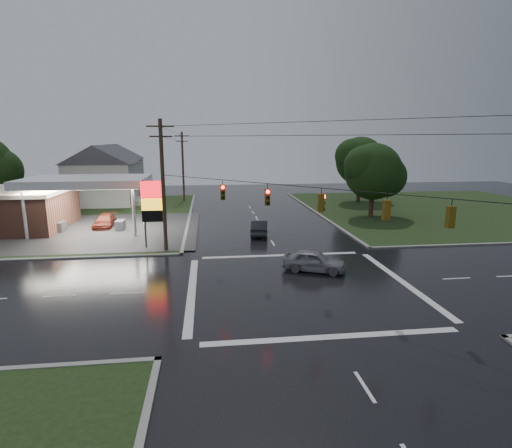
{
  "coord_description": "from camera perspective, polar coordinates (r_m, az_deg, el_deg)",
  "views": [
    {
      "loc": [
        -5.84,
        -24.17,
        9.36
      ],
      "look_at": [
        -2.22,
        5.57,
        3.0
      ],
      "focal_mm": 28.0,
      "sensor_mm": 36.0,
      "label": 1
    }
  ],
  "objects": [
    {
      "name": "tree_ne_far",
      "position": [
        62.62,
        14.78,
        8.68
      ],
      "size": [
        8.46,
        7.2,
        9.8
      ],
      "color": "black",
      "rests_on": "ground"
    },
    {
      "name": "house_far",
      "position": [
        74.11,
        -19.66,
        7.46
      ],
      "size": [
        11.05,
        8.48,
        8.6
      ],
      "color": "silver",
      "rests_on": "ground"
    },
    {
      "name": "grass_ne",
      "position": [
        60.14,
        25.14,
        1.93
      ],
      "size": [
        36.0,
        36.0,
        0.08
      ],
      "primitive_type": "cube",
      "color": "black",
      "rests_on": "ground"
    },
    {
      "name": "car_crossing",
      "position": [
        29.25,
        8.3,
        -5.22
      ],
      "size": [
        4.85,
        3.45,
        1.53
      ],
      "primitive_type": "imported",
      "rotation": [
        0.0,
        0.0,
        1.16
      ],
      "color": "gray",
      "rests_on": "ground"
    },
    {
      "name": "gas_station",
      "position": [
        48.62,
        -30.96,
        2.22
      ],
      "size": [
        26.2,
        18.0,
        5.6
      ],
      "color": "#2D2D2D",
      "rests_on": "ground"
    },
    {
      "name": "utility_pole_nw",
      "position": [
        34.06,
        -13.14,
        5.54
      ],
      "size": [
        2.2,
        0.32,
        11.0
      ],
      "color": "#382619",
      "rests_on": "ground"
    },
    {
      "name": "ground",
      "position": [
        26.56,
        6.29,
        -8.72
      ],
      "size": [
        120.0,
        120.0,
        0.0
      ],
      "primitive_type": "plane",
      "color": "black",
      "rests_on": "ground"
    },
    {
      "name": "car_north",
      "position": [
        39.86,
        0.48,
        -0.48
      ],
      "size": [
        2.27,
        4.78,
        1.51
      ],
      "primitive_type": "imported",
      "rotation": [
        0.0,
        0.0,
        2.99
      ],
      "color": "black",
      "rests_on": "ground"
    },
    {
      "name": "utility_pole_n",
      "position": [
        62.39,
        -10.4,
        8.21
      ],
      "size": [
        2.2,
        0.32,
        10.5
      ],
      "color": "#382619",
      "rests_on": "ground"
    },
    {
      "name": "car_pump",
      "position": [
        46.26,
        -20.78,
        0.38
      ],
      "size": [
        1.98,
        4.7,
        1.36
      ],
      "primitive_type": "imported",
      "rotation": [
        0.0,
        0.0,
        0.02
      ],
      "color": "maroon",
      "rests_on": "ground"
    },
    {
      "name": "tree_ne_near",
      "position": [
        50.44,
        16.55,
        7.17
      ],
      "size": [
        7.99,
        6.8,
        8.98
      ],
      "color": "black",
      "rests_on": "ground"
    },
    {
      "name": "grass_nw",
      "position": [
        54.86,
        -28.38,
        0.75
      ],
      "size": [
        36.0,
        36.0,
        0.08
      ],
      "primitive_type": "cube",
      "color": "black",
      "rests_on": "ground"
    },
    {
      "name": "pylon_sign",
      "position": [
        35.38,
        -14.45,
        2.91
      ],
      "size": [
        2.0,
        0.35,
        6.0
      ],
      "color": "#59595E",
      "rests_on": "ground"
    },
    {
      "name": "traffic_signals",
      "position": [
        25.01,
        6.68,
        5.3
      ],
      "size": [
        26.87,
        26.87,
        1.47
      ],
      "color": "black",
      "rests_on": "ground"
    },
    {
      "name": "house_near",
      "position": [
        62.23,
        -21.12,
        6.62
      ],
      "size": [
        11.05,
        8.48,
        8.6
      ],
      "color": "silver",
      "rests_on": "ground"
    }
  ]
}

